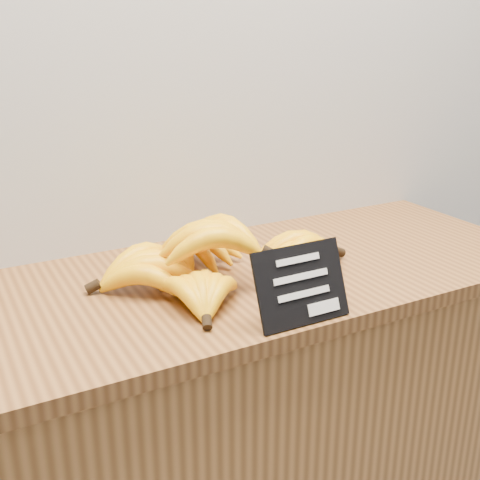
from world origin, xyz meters
TOP-DOWN VIEW (x-y plane):
  - counter at (-0.11, 2.75)m, footprint 1.28×0.50m
  - counter_top at (-0.11, 2.75)m, footprint 1.39×0.54m
  - chalkboard_sign at (-0.09, 2.52)m, footprint 0.17×0.06m
  - banana_pile at (-0.15, 2.73)m, footprint 0.53×0.37m

SIDE VIEW (x-z plane):
  - counter at x=-0.11m, z-range 0.00..0.90m
  - counter_top at x=-0.11m, z-range 0.90..0.93m
  - banana_pile at x=-0.15m, z-range 0.91..1.04m
  - chalkboard_sign at x=-0.09m, z-range 0.93..1.06m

